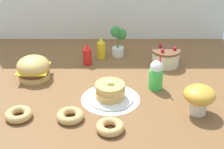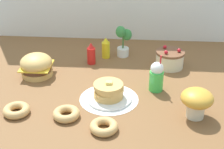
{
  "view_description": "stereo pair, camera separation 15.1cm",
  "coord_description": "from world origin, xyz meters",
  "px_view_note": "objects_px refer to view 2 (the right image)",
  "views": [
    {
      "loc": [
        0.07,
        -1.94,
        1.19
      ],
      "look_at": [
        0.07,
        0.04,
        0.12
      ],
      "focal_mm": 53.72,
      "sensor_mm": 36.0,
      "label": 1
    },
    {
      "loc": [
        0.23,
        -1.93,
        1.19
      ],
      "look_at": [
        0.07,
        0.04,
        0.12
      ],
      "focal_mm": 53.72,
      "sensor_mm": 36.0,
      "label": 2
    }
  ],
  "objects_px": {
    "mustard_bottle": "(106,48)",
    "cream_soda_cup": "(156,77)",
    "ketchup_bottle": "(91,54)",
    "mushroom_stool": "(197,101)",
    "layer_cake": "(170,59)",
    "donut_chocolate": "(66,114)",
    "donut_vanilla": "(104,126)",
    "potted_plant": "(123,40)",
    "donut_pink_glaze": "(16,110)",
    "pancake_stack": "(109,92)",
    "burger": "(36,65)"
  },
  "relations": [
    {
      "from": "donut_vanilla",
      "to": "mushroom_stool",
      "type": "relative_size",
      "value": 0.85
    },
    {
      "from": "cream_soda_cup",
      "to": "donut_pink_glaze",
      "type": "relative_size",
      "value": 1.61
    },
    {
      "from": "mustard_bottle",
      "to": "burger",
      "type": "bearing_deg",
      "value": -144.34
    },
    {
      "from": "mustard_bottle",
      "to": "cream_soda_cup",
      "type": "distance_m",
      "value": 0.63
    },
    {
      "from": "cream_soda_cup",
      "to": "donut_vanilla",
      "type": "xyz_separation_m",
      "value": [
        -0.31,
        -0.47,
        -0.08
      ]
    },
    {
      "from": "donut_chocolate",
      "to": "ketchup_bottle",
      "type": "bearing_deg",
      "value": 85.7
    },
    {
      "from": "donut_pink_glaze",
      "to": "potted_plant",
      "type": "relative_size",
      "value": 0.61
    },
    {
      "from": "pancake_stack",
      "to": "mustard_bottle",
      "type": "bearing_deg",
      "value": 97.01
    },
    {
      "from": "donut_pink_glaze",
      "to": "mustard_bottle",
      "type": "bearing_deg",
      "value": 60.82
    },
    {
      "from": "pancake_stack",
      "to": "layer_cake",
      "type": "distance_m",
      "value": 0.66
    },
    {
      "from": "cream_soda_cup",
      "to": "layer_cake",
      "type": "bearing_deg",
      "value": 71.73
    },
    {
      "from": "donut_vanilla",
      "to": "potted_plant",
      "type": "bearing_deg",
      "value": 86.72
    },
    {
      "from": "donut_pink_glaze",
      "to": "donut_chocolate",
      "type": "xyz_separation_m",
      "value": [
        0.31,
        -0.01,
        0.0
      ]
    },
    {
      "from": "ketchup_bottle",
      "to": "potted_plant",
      "type": "xyz_separation_m",
      "value": [
        0.24,
        0.16,
        0.06
      ]
    },
    {
      "from": "layer_cake",
      "to": "mushroom_stool",
      "type": "bearing_deg",
      "value": -80.91
    },
    {
      "from": "burger",
      "to": "donut_chocolate",
      "type": "distance_m",
      "value": 0.61
    },
    {
      "from": "burger",
      "to": "ketchup_bottle",
      "type": "bearing_deg",
      "value": 30.93
    },
    {
      "from": "cream_soda_cup",
      "to": "donut_chocolate",
      "type": "distance_m",
      "value": 0.66
    },
    {
      "from": "mushroom_stool",
      "to": "pancake_stack",
      "type": "bearing_deg",
      "value": 163.72
    },
    {
      "from": "potted_plant",
      "to": "burger",
      "type": "bearing_deg",
      "value": -147.79
    },
    {
      "from": "ketchup_bottle",
      "to": "donut_pink_glaze",
      "type": "distance_m",
      "value": 0.81
    },
    {
      "from": "ketchup_bottle",
      "to": "burger",
      "type": "bearing_deg",
      "value": -149.07
    },
    {
      "from": "layer_cake",
      "to": "ketchup_bottle",
      "type": "xyz_separation_m",
      "value": [
        -0.61,
        0.01,
        0.01
      ]
    },
    {
      "from": "ketchup_bottle",
      "to": "mushroom_stool",
      "type": "bearing_deg",
      "value": -43.13
    },
    {
      "from": "donut_vanilla",
      "to": "donut_pink_glaze",
      "type": "bearing_deg",
      "value": 167.38
    },
    {
      "from": "mustard_bottle",
      "to": "donut_chocolate",
      "type": "distance_m",
      "value": 0.87
    },
    {
      "from": "pancake_stack",
      "to": "mushroom_stool",
      "type": "height_order",
      "value": "mushroom_stool"
    },
    {
      "from": "layer_cake",
      "to": "mushroom_stool",
      "type": "distance_m",
      "value": 0.67
    },
    {
      "from": "mustard_bottle",
      "to": "donut_chocolate",
      "type": "height_order",
      "value": "mustard_bottle"
    },
    {
      "from": "cream_soda_cup",
      "to": "potted_plant",
      "type": "distance_m",
      "value": 0.59
    },
    {
      "from": "mustard_bottle",
      "to": "cream_soda_cup",
      "type": "relative_size",
      "value": 0.67
    },
    {
      "from": "mustard_bottle",
      "to": "potted_plant",
      "type": "distance_m",
      "value": 0.16
    },
    {
      "from": "layer_cake",
      "to": "mustard_bottle",
      "type": "relative_size",
      "value": 1.25
    },
    {
      "from": "pancake_stack",
      "to": "potted_plant",
      "type": "height_order",
      "value": "potted_plant"
    },
    {
      "from": "donut_chocolate",
      "to": "donut_pink_glaze",
      "type": "bearing_deg",
      "value": 177.41
    },
    {
      "from": "layer_cake",
      "to": "donut_chocolate",
      "type": "distance_m",
      "value": 0.98
    },
    {
      "from": "donut_chocolate",
      "to": "donut_vanilla",
      "type": "distance_m",
      "value": 0.26
    },
    {
      "from": "cream_soda_cup",
      "to": "mustard_bottle",
      "type": "bearing_deg",
      "value": 128.32
    },
    {
      "from": "mustard_bottle",
      "to": "mushroom_stool",
      "type": "relative_size",
      "value": 0.91
    },
    {
      "from": "donut_vanilla",
      "to": "potted_plant",
      "type": "relative_size",
      "value": 0.61
    },
    {
      "from": "mustard_bottle",
      "to": "donut_chocolate",
      "type": "relative_size",
      "value": 1.08
    },
    {
      "from": "layer_cake",
      "to": "donut_chocolate",
      "type": "height_order",
      "value": "layer_cake"
    },
    {
      "from": "donut_vanilla",
      "to": "mushroom_stool",
      "type": "height_order",
      "value": "mushroom_stool"
    },
    {
      "from": "cream_soda_cup",
      "to": "mushroom_stool",
      "type": "distance_m",
      "value": 0.37
    },
    {
      "from": "ketchup_bottle",
      "to": "mustard_bottle",
      "type": "bearing_deg",
      "value": 48.84
    },
    {
      "from": "pancake_stack",
      "to": "mushroom_stool",
      "type": "xyz_separation_m",
      "value": [
        0.53,
        -0.16,
        0.06
      ]
    },
    {
      "from": "pancake_stack",
      "to": "donut_pink_glaze",
      "type": "height_order",
      "value": "pancake_stack"
    },
    {
      "from": "cream_soda_cup",
      "to": "mushroom_stool",
      "type": "bearing_deg",
      "value": -53.14
    },
    {
      "from": "burger",
      "to": "donut_vanilla",
      "type": "height_order",
      "value": "burger"
    },
    {
      "from": "burger",
      "to": "cream_soda_cup",
      "type": "xyz_separation_m",
      "value": [
        0.87,
        -0.15,
        0.02
      ]
    }
  ]
}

